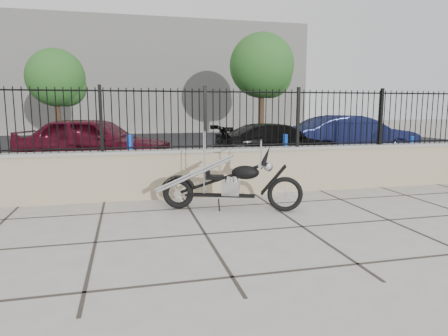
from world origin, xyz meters
name	(u,v)px	position (x,y,z in m)	size (l,w,h in m)	color
ground_plane	(302,227)	(0.00, 0.00, 0.00)	(90.00, 90.00, 0.00)	#99968E
parking_lot	(185,147)	(0.00, 12.50, 0.00)	(30.00, 30.00, 0.00)	black
retaining_wall	(252,170)	(0.00, 2.50, 0.48)	(14.00, 0.36, 0.96)	gray
iron_fence	(253,119)	(0.00, 2.50, 1.56)	(14.00, 0.08, 1.20)	black
background_building	(158,78)	(0.00, 26.50, 4.00)	(22.00, 6.00, 8.00)	beige
chopper_motorcycle	(228,171)	(-0.85, 1.23, 0.71)	(2.35, 0.41, 1.41)	black
car_red	(94,143)	(-3.46, 6.76, 0.77)	(1.82, 4.53, 1.55)	#470A18
car_black	(279,142)	(2.37, 7.04, 0.63)	(1.77, 4.36, 1.26)	black
car_blue	(352,137)	(5.17, 7.15, 0.76)	(1.60, 4.59, 1.51)	black
bollard_a	(130,158)	(-2.47, 4.48, 0.57)	(0.14, 0.14, 1.14)	#0D3BC7
bollard_b	(285,153)	(1.70, 4.85, 0.53)	(0.13, 0.13, 1.06)	blue
bollard_c	(411,153)	(5.43, 4.43, 0.48)	(0.12, 0.12, 0.97)	#0B57A5
tree_left	(55,75)	(-5.87, 16.31, 3.37)	(2.86, 2.86, 4.82)	#382619
tree_right	(262,63)	(4.95, 16.34, 4.26)	(3.60, 3.60, 6.08)	#382619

